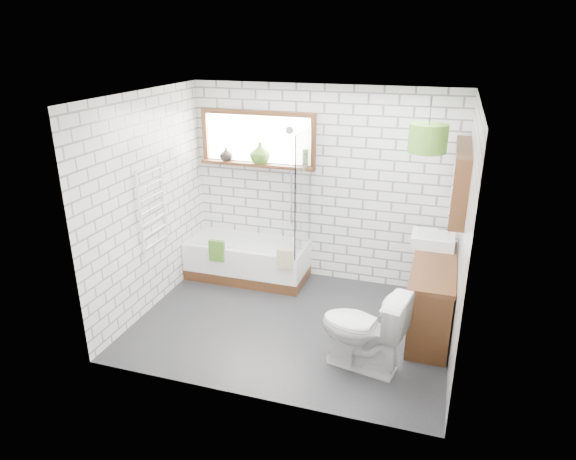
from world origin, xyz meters
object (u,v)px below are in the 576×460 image
(pendant, at_px, (428,138))
(bathtub, at_px, (248,259))
(toilet, at_px, (363,329))
(vanity, at_px, (432,297))
(basin, at_px, (433,240))

(pendant, bearing_deg, bathtub, 165.56)
(bathtub, bearing_deg, toilet, -40.03)
(bathtub, xyz_separation_m, pendant, (2.18, -0.56, 1.85))
(vanity, height_order, toilet, toilet)
(bathtub, bearing_deg, basin, -2.39)
(bathtub, height_order, pendant, pendant)
(vanity, height_order, basin, basin)
(bathtub, bearing_deg, vanity, -14.05)
(basin, distance_m, toilet, 1.57)
(vanity, bearing_deg, toilet, -123.54)
(basin, height_order, toilet, basin)
(bathtub, relative_size, basin, 3.30)
(toilet, bearing_deg, bathtub, -118.96)
(basin, height_order, pendant, pendant)
(basin, relative_size, toilet, 0.56)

